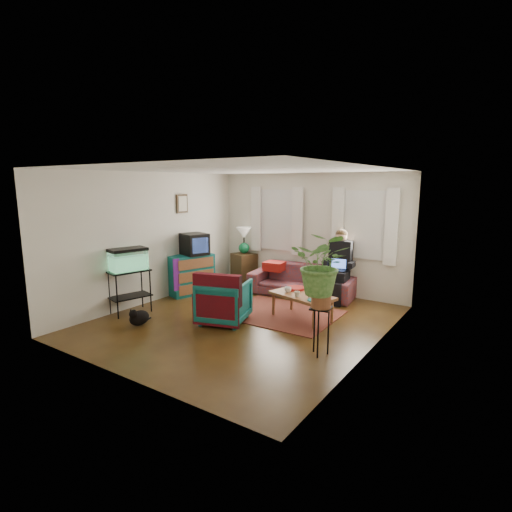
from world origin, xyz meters
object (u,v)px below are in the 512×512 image
Objects in this scene: side_table at (244,268)px; aquarium_stand at (130,292)px; sofa at (302,275)px; dresser at (191,274)px; armchair at (224,299)px; plant_stand at (320,331)px; coffee_table at (302,307)px.

aquarium_stand is (-0.35, -3.12, 0.05)m from side_table.
sofa is 2.40m from dresser.
armchair is (1.74, -1.02, -0.02)m from dresser.
dresser is 1.17× the size of armchair.
armchair is (-0.32, -2.26, -0.03)m from sofa.
side_table is 0.74× the size of dresser.
aquarium_stand is 0.99× the size of armchair.
sofa is at bearing 68.82° from aquarium_stand.
plant_stand is at bearing 153.73° from armchair.
aquarium_stand reaches higher than side_table.
sofa is 2.33× the size of dresser.
side_table is at bearing 98.33° from aquarium_stand.
sofa is 2.00× the size of coffee_table.
aquarium_stand is 3.17m from coffee_table.
sofa reaches higher than side_table.
plant_stand is at bearing 18.99° from aquarium_stand.
dresser reaches higher than armchair.
coffee_table is at bearing 42.21° from aquarium_stand.
aquarium_stand is at bearing 1.56° from armchair.
side_table is 3.14m from aquarium_stand.
side_table reaches higher than plant_stand.
plant_stand is at bearing -40.27° from side_table.
dresser is (-0.34, -1.51, 0.08)m from side_table.
sofa reaches higher than aquarium_stand.
sofa reaches higher than dresser.
dresser is at bearing 160.15° from plant_stand.
sofa is at bearing 122.54° from plant_stand.
dresser is 3.93m from plant_stand.
coffee_table is at bearing -69.36° from sofa.
aquarium_stand is 3.72m from plant_stand.
dresser is 1.61m from aquarium_stand.
aquarium_stand is (-0.01, -1.61, -0.03)m from dresser.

